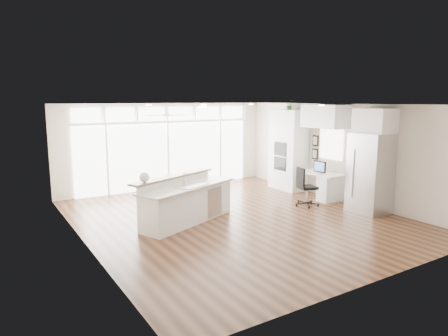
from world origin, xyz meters
TOP-DOWN VIEW (x-y plane):
  - floor at (0.00, 0.00)m, footprint 7.00×8.00m
  - ceiling at (0.00, 0.00)m, footprint 7.00×8.00m
  - wall_back at (0.00, 4.00)m, footprint 7.00×0.04m
  - wall_front at (0.00, -4.00)m, footprint 7.00×0.04m
  - wall_left at (-3.50, 0.00)m, footprint 0.04×8.00m
  - wall_right at (3.50, 0.00)m, footprint 0.04×8.00m
  - glass_wall at (0.00, 3.94)m, footprint 5.80×0.06m
  - transom_row at (0.00, 3.94)m, footprint 5.90×0.06m
  - desk_window at (3.46, 0.30)m, footprint 0.04×0.85m
  - ceiling_fan at (-0.50, 2.80)m, footprint 1.16×1.16m
  - recessed_lights at (0.00, 0.20)m, footprint 3.40×3.00m
  - oven_cabinet at (3.17, 1.80)m, footprint 0.64×1.20m
  - desk_nook at (3.13, 0.30)m, footprint 0.72×1.30m
  - upper_cabinets at (3.17, 0.30)m, footprint 0.64×1.30m
  - refrigerator at (3.11, -1.35)m, footprint 0.76×0.90m
  - fridge_cabinet at (3.17, -1.35)m, footprint 0.64×0.90m
  - framed_photos at (3.46, 0.92)m, footprint 0.06×0.22m
  - kitchen_island at (-1.12, 0.33)m, footprint 2.84×1.95m
  - rug at (2.95, -0.15)m, footprint 0.85×0.65m
  - office_chair at (2.22, -0.08)m, footprint 0.64×0.61m
  - fishbowl at (-2.15, 0.33)m, footprint 0.27×0.27m
  - monitor at (3.05, 0.30)m, footprint 0.08×0.43m
  - keyboard at (2.88, 0.30)m, footprint 0.15×0.36m
  - potted_plant at (3.17, 1.80)m, footprint 0.30×0.33m

SIDE VIEW (x-z plane):
  - floor at x=0.00m, z-range -0.02..0.00m
  - rug at x=2.95m, z-range 0.00..0.01m
  - desk_nook at x=3.13m, z-range 0.00..0.76m
  - office_chair at x=2.22m, z-range 0.00..1.03m
  - kitchen_island at x=-1.12m, z-range 0.00..1.06m
  - keyboard at x=2.88m, z-range 0.76..0.78m
  - monitor at x=3.05m, z-range 0.76..1.12m
  - refrigerator at x=3.11m, z-range 0.00..2.00m
  - glass_wall at x=0.00m, z-range 0.01..2.09m
  - fishbowl at x=-2.15m, z-range 1.06..1.27m
  - oven_cabinet at x=3.17m, z-range 0.00..2.50m
  - wall_back at x=0.00m, z-range 0.00..2.70m
  - wall_front at x=0.00m, z-range 0.00..2.70m
  - wall_left at x=-3.50m, z-range 0.00..2.70m
  - wall_right at x=3.50m, z-range 0.00..2.70m
  - framed_photos at x=3.46m, z-range 1.00..1.80m
  - desk_window at x=3.46m, z-range 1.12..1.98m
  - fridge_cabinet at x=3.17m, z-range 2.00..2.60m
  - upper_cabinets at x=3.17m, z-range 2.03..2.67m
  - transom_row at x=0.00m, z-range 2.18..2.58m
  - ceiling_fan at x=-0.50m, z-range 2.32..2.64m
  - potted_plant at x=3.17m, z-range 2.50..2.73m
  - recessed_lights at x=0.00m, z-range 2.67..2.69m
  - ceiling at x=0.00m, z-range 2.69..2.71m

